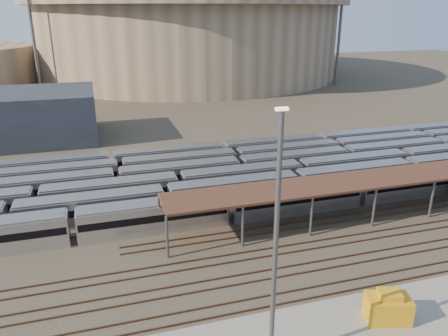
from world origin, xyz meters
TOP-DOWN VIEW (x-y plane):
  - ground at (0.00, 0.00)m, footprint 420.00×420.00m
  - subway_trains at (1.96, 18.50)m, footprint 125.84×23.90m
  - inspection_shed at (22.00, 4.00)m, footprint 60.30×6.00m
  - empty_tracks at (0.00, -5.00)m, footprint 170.00×9.62m
  - stadium at (25.00, 140.00)m, footprint 124.00×124.00m
  - floodlight_0 at (-30.00, 110.00)m, footprint 4.00×1.00m
  - floodlight_2 at (70.00, 100.00)m, footprint 4.00×1.00m
  - floodlight_3 at (-10.00, 160.00)m, footprint 4.00×1.00m
  - yard_light_pole at (-3.10, -15.95)m, footprint 0.81×0.36m
  - yellow_equipment at (8.31, -14.47)m, footprint 4.14×3.22m

SIDE VIEW (x-z plane):
  - ground at x=0.00m, z-range 0.00..0.00m
  - empty_tracks at x=0.00m, z-range 0.00..0.18m
  - yellow_equipment at x=8.31m, z-range 0.20..2.48m
  - subway_trains at x=1.96m, z-range 0.00..3.60m
  - inspection_shed at x=22.00m, z-range 2.33..7.63m
  - yard_light_pole at x=-3.10m, z-range 0.28..19.94m
  - stadium at x=25.00m, z-range 0.22..32.72m
  - floodlight_0 at x=-30.00m, z-range 1.45..39.85m
  - floodlight_2 at x=70.00m, z-range 1.45..39.85m
  - floodlight_3 at x=-10.00m, z-range 1.45..39.85m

